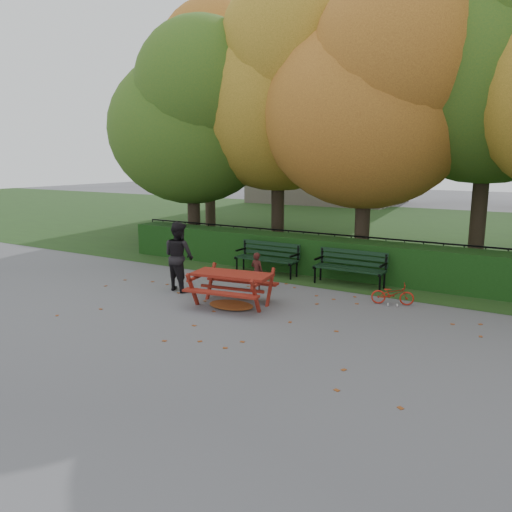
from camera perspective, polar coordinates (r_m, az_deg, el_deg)
The scene contains 18 objects.
ground at distance 10.18m, azimuth -2.64°, elevation -6.98°, with size 90.00×90.00×0.00m, color slate.
grass_strip at distance 22.91m, azimuth 17.18°, elevation 2.70°, with size 90.00×90.00×0.00m, color #203A17.
building_left at distance 37.21m, azimuth 8.50°, elevation 17.69°, with size 10.00×7.00×15.00m, color tan.
hedge at distance 13.91m, azimuth 7.67°, elevation -0.01°, with size 13.00×0.90×1.00m, color black.
iron_fence at distance 14.63m, azimuth 8.93°, elevation 0.64°, with size 14.00×0.04×1.02m.
tree_a at distance 17.30m, azimuth -7.00°, elevation 15.54°, with size 5.88×5.60×7.48m.
tree_b at distance 16.88m, azimuth 3.31°, elevation 18.73°, with size 6.72×6.40×8.79m.
tree_c at distance 14.82m, azimuth 13.59°, elevation 17.26°, with size 6.30×6.00×8.00m.
tree_d at distance 15.60m, azimuth 26.77°, elevation 20.40°, with size 7.14×6.80×9.58m.
tree_f at distance 21.49m, azimuth -5.07°, elevation 17.84°, with size 6.93×6.60×9.19m.
bench_left at distance 13.77m, azimuth 1.38°, elevation 0.06°, with size 1.80×0.57×0.88m.
bench_right at distance 12.78m, azimuth 10.77°, elevation -1.01°, with size 1.80×0.57×0.88m.
picnic_table at distance 10.82m, azimuth -2.79°, elevation -2.79°, with size 1.88×1.60×0.82m.
leaf_pile at distance 10.87m, azimuth -2.85°, elevation -5.61°, with size 1.04×0.72×0.07m, color brown.
leaf_scatter at distance 10.42m, azimuth -1.72°, elevation -6.51°, with size 9.00×5.70×0.01m, color brown, non-canonical shape.
child at distance 12.02m, azimuth 0.12°, elevation -1.80°, with size 0.35×0.23×0.95m, color #3C1613.
adult at distance 12.17m, azimuth -8.80°, elevation -0.02°, with size 0.82×0.64×1.68m, color black.
bicycle at distance 11.36m, azimuth 15.35°, elevation -4.19°, with size 0.32×0.91×0.48m, color #AA1C0F.
Camera 1 is at (5.39, -8.04, 3.16)m, focal length 35.00 mm.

